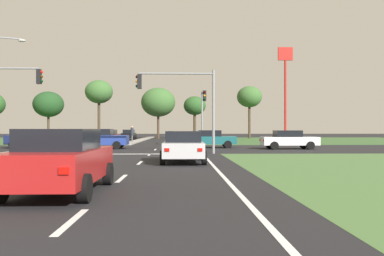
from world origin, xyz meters
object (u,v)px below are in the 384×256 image
treeline_fourth (158,102)px  car_navy_sixth (33,138)px  traffic_signal_near_right (184,95)px  treeline_third (99,92)px  car_black_fifth (129,134)px  car_teal_seventh (211,139)px  traffic_signal_far_right (203,107)px  pedestrian_at_median (132,132)px  treeline_fifth (195,106)px  car_red_second (61,160)px  car_blue_eighth (102,139)px  traffic_signal_near_left (1,93)px  treeline_second (48,104)px  car_maroon_fourth (108,137)px  car_silver_third (183,146)px  fastfood_pole_sign (285,73)px  treeline_sixth (249,97)px  car_white_near (289,139)px

treeline_fourth → car_navy_sixth: bearing=-106.0°
traffic_signal_near_right → treeline_third: treeline_third is taller
car_black_fifth → car_teal_seventh: size_ratio=1.02×
traffic_signal_far_right → pedestrian_at_median: 11.76m
car_teal_seventh → treeline_fifth: bearing=-179.6°
car_red_second → car_black_fifth: bearing=95.3°
car_navy_sixth → treeline_third: 33.00m
car_blue_eighth → treeline_fifth: bearing=164.4°
traffic_signal_far_right → traffic_signal_near_left: (-13.71, -11.73, 0.28)m
treeline_second → treeline_fourth: bearing=-13.0°
car_maroon_fourth → car_navy_sixth: car_navy_sixth is taller
car_silver_third → treeline_fourth: treeline_fourth is taller
traffic_signal_near_right → treeline_fourth: size_ratio=0.66×
car_navy_sixth → treeline_fifth: size_ratio=0.63×
traffic_signal_near_right → fastfood_pole_sign: 26.53m
car_teal_seventh → treeline_third: (-15.99, 32.26, 6.92)m
car_blue_eighth → treeline_second: size_ratio=0.53×
car_navy_sixth → treeline_sixth: 41.99m
traffic_signal_near_left → treeline_fifth: (13.95, 38.54, 1.38)m
car_silver_third → treeline_fourth: 46.32m
car_navy_sixth → traffic_signal_far_right: 15.28m
traffic_signal_far_right → traffic_signal_near_right: (-1.91, -11.73, 0.15)m
fastfood_pole_sign → treeline_second: 41.33m
car_blue_eighth → treeline_fourth: (2.91, 32.25, 5.13)m
treeline_fourth → treeline_second: bearing=167.0°
treeline_fourth → treeline_third: bearing=172.7°
car_red_second → treeline_sixth: (14.94, 57.60, 6.23)m
traffic_signal_near_left → treeline_third: 40.51m
treeline_fifth → treeline_sixth: (9.49, 3.18, 1.74)m
car_red_second → pedestrian_at_median: bearing=94.0°
car_silver_third → treeline_fourth: bearing=94.5°
car_white_near → car_teal_seventh: (-6.07, 2.47, -0.00)m
car_white_near → treeline_fifth: size_ratio=0.65×
treeline_sixth → car_black_fifth: bearing=-161.0°
car_maroon_fourth → traffic_signal_near_left: (-3.85, -17.08, 3.15)m
car_white_near → car_red_second: 24.44m
pedestrian_at_median → car_teal_seventh: bearing=21.3°
car_navy_sixth → car_white_near: bearing=83.3°
traffic_signal_near_right → traffic_signal_far_right: bearing=80.7°
car_black_fifth → treeline_third: (-5.59, 5.35, 6.92)m
pedestrian_at_median → fastfood_pole_sign: 20.08m
treeline_third → treeline_second: bearing=161.3°
car_silver_third → traffic_signal_near_left: size_ratio=0.75×
car_white_near → car_silver_third: size_ratio=1.03×
car_blue_eighth → treeline_second: bearing=-156.1°
treeline_third → treeline_fourth: bearing=-7.3°
car_navy_sixth → traffic_signal_near_right: traffic_signal_near_right is taller
pedestrian_at_median → treeline_second: (-17.14, 23.17, 4.60)m
car_red_second → traffic_signal_near_right: (3.29, 15.88, 2.99)m
traffic_signal_near_left → traffic_signal_far_right: bearing=40.5°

